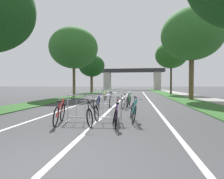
{
  "coord_description": "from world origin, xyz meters",
  "views": [
    {
      "loc": [
        1.54,
        -2.46,
        1.43
      ],
      "look_at": [
        -0.34,
        10.78,
        1.09
      ],
      "focal_mm": 28.29,
      "sensor_mm": 36.0,
      "label": 1
    }
  ],
  "objects_px": {
    "crowd_barrier_second": "(108,99)",
    "bicycle_white_5": "(125,102)",
    "tree_left_oak_mid": "(92,66)",
    "bicycle_orange_8": "(116,111)",
    "bicycle_teal_9": "(133,111)",
    "bicycle_black_7": "(93,114)",
    "bicycle_green_6": "(129,101)",
    "bicycle_silver_10": "(110,101)",
    "tree_left_pine_far": "(74,48)",
    "crowd_barrier_third": "(106,95)",
    "bicycle_blue_1": "(98,102)",
    "bicycle_red_4": "(60,113)",
    "crowd_barrier_fourth": "(113,93)",
    "tree_right_maple_mid": "(192,35)",
    "bicycle_purple_3": "(116,115)",
    "bicycle_silver_0": "(111,94)",
    "bicycle_yellow_2": "(105,96)",
    "crowd_barrier_nearest": "(94,109)",
    "tree_right_cypress_far": "(171,55)"
  },
  "relations": [
    {
      "from": "crowd_barrier_second",
      "to": "bicycle_white_5",
      "type": "distance_m",
      "value": 1.27
    },
    {
      "from": "tree_left_oak_mid",
      "to": "bicycle_orange_8",
      "type": "height_order",
      "value": "tree_left_oak_mid"
    },
    {
      "from": "bicycle_teal_9",
      "to": "bicycle_black_7",
      "type": "bearing_deg",
      "value": 24.16
    },
    {
      "from": "bicycle_green_6",
      "to": "bicycle_silver_10",
      "type": "height_order",
      "value": "bicycle_green_6"
    },
    {
      "from": "tree_left_pine_far",
      "to": "bicycle_orange_8",
      "type": "xyz_separation_m",
      "value": [
        6.55,
        -12.94,
        -5.39
      ]
    },
    {
      "from": "bicycle_orange_8",
      "to": "bicycle_silver_10",
      "type": "bearing_deg",
      "value": -82.8
    },
    {
      "from": "crowd_barrier_second",
      "to": "bicycle_white_5",
      "type": "xyz_separation_m",
      "value": [
        1.17,
        -0.45,
        -0.14
      ]
    },
    {
      "from": "crowd_barrier_third",
      "to": "bicycle_blue_1",
      "type": "xyz_separation_m",
      "value": [
        0.42,
        -5.19,
        -0.15
      ]
    },
    {
      "from": "crowd_barrier_second",
      "to": "bicycle_teal_9",
      "type": "bearing_deg",
      "value": -68.28
    },
    {
      "from": "crowd_barrier_second",
      "to": "bicycle_black_7",
      "type": "xyz_separation_m",
      "value": [
        0.31,
        -5.17,
        -0.15
      ]
    },
    {
      "from": "tree_left_oak_mid",
      "to": "bicycle_red_4",
      "type": "height_order",
      "value": "tree_left_oak_mid"
    },
    {
      "from": "crowd_barrier_fourth",
      "to": "bicycle_green_6",
      "type": "height_order",
      "value": "crowd_barrier_fourth"
    },
    {
      "from": "tree_right_maple_mid",
      "to": "bicycle_green_6",
      "type": "bearing_deg",
      "value": -134.19
    },
    {
      "from": "bicycle_red_4",
      "to": "bicycle_teal_9",
      "type": "height_order",
      "value": "bicycle_teal_9"
    },
    {
      "from": "bicycle_purple_3",
      "to": "bicycle_green_6",
      "type": "xyz_separation_m",
      "value": [
        0.2,
        5.8,
        0.01
      ]
    },
    {
      "from": "crowd_barrier_fourth",
      "to": "bicycle_blue_1",
      "type": "height_order",
      "value": "crowd_barrier_fourth"
    },
    {
      "from": "bicycle_orange_8",
      "to": "bicycle_silver_10",
      "type": "distance_m",
      "value": 4.89
    },
    {
      "from": "crowd_barrier_second",
      "to": "bicycle_silver_10",
      "type": "distance_m",
      "value": 0.55
    },
    {
      "from": "bicycle_silver_0",
      "to": "bicycle_yellow_2",
      "type": "xyz_separation_m",
      "value": [
        0.12,
        -4.84,
        -0.01
      ]
    },
    {
      "from": "bicycle_green_6",
      "to": "bicycle_teal_9",
      "type": "height_order",
      "value": "bicycle_teal_9"
    },
    {
      "from": "tree_left_pine_far",
      "to": "bicycle_silver_0",
      "type": "relative_size",
      "value": 4.88
    },
    {
      "from": "crowd_barrier_nearest",
      "to": "bicycle_orange_8",
      "type": "distance_m",
      "value": 0.94
    },
    {
      "from": "tree_right_cypress_far",
      "to": "bicycle_green_6",
      "type": "relative_size",
      "value": 4.7
    },
    {
      "from": "tree_right_maple_mid",
      "to": "bicycle_yellow_2",
      "type": "relative_size",
      "value": 5.33
    },
    {
      "from": "bicycle_white_5",
      "to": "bicycle_orange_8",
      "type": "distance_m",
      "value": 3.81
    },
    {
      "from": "bicycle_teal_9",
      "to": "crowd_barrier_nearest",
      "type": "bearing_deg",
      "value": 9.62
    },
    {
      "from": "tree_left_pine_far",
      "to": "bicycle_teal_9",
      "type": "bearing_deg",
      "value": -60.89
    },
    {
      "from": "bicycle_teal_9",
      "to": "bicycle_silver_10",
      "type": "xyz_separation_m",
      "value": [
        -1.71,
        4.88,
        -0.02
      ]
    },
    {
      "from": "bicycle_silver_10",
      "to": "tree_left_pine_far",
      "type": "bearing_deg",
      "value": -65.44
    },
    {
      "from": "crowd_barrier_nearest",
      "to": "tree_right_maple_mid",
      "type": "bearing_deg",
      "value": 58.76
    },
    {
      "from": "crowd_barrier_third",
      "to": "tree_left_pine_far",
      "type": "bearing_deg",
      "value": 139.18
    },
    {
      "from": "tree_right_cypress_far",
      "to": "bicycle_orange_8",
      "type": "height_order",
      "value": "tree_right_cypress_far"
    },
    {
      "from": "tree_right_cypress_far",
      "to": "bicycle_green_6",
      "type": "bearing_deg",
      "value": -109.89
    },
    {
      "from": "crowd_barrier_fourth",
      "to": "tree_right_cypress_far",
      "type": "bearing_deg",
      "value": 39.34
    },
    {
      "from": "crowd_barrier_nearest",
      "to": "crowd_barrier_third",
      "type": "distance_m",
      "value": 9.6
    },
    {
      "from": "tree_left_oak_mid",
      "to": "bicycle_blue_1",
      "type": "relative_size",
      "value": 3.94
    },
    {
      "from": "bicycle_silver_0",
      "to": "bicycle_black_7",
      "type": "xyz_separation_m",
      "value": [
        1.58,
        -15.15,
        0.0
      ]
    },
    {
      "from": "tree_left_oak_mid",
      "to": "crowd_barrier_third",
      "type": "distance_m",
      "value": 16.31
    },
    {
      "from": "tree_left_pine_far",
      "to": "crowd_barrier_third",
      "type": "distance_m",
      "value": 7.98
    },
    {
      "from": "bicycle_silver_0",
      "to": "bicycle_green_6",
      "type": "distance_m",
      "value": 9.75
    },
    {
      "from": "crowd_barrier_nearest",
      "to": "crowd_barrier_third",
      "type": "height_order",
      "value": "same"
    },
    {
      "from": "tree_left_pine_far",
      "to": "bicycle_white_5",
      "type": "distance_m",
      "value": 12.55
    },
    {
      "from": "tree_right_cypress_far",
      "to": "bicycle_silver_0",
      "type": "bearing_deg",
      "value": -143.81
    },
    {
      "from": "crowd_barrier_fourth",
      "to": "bicycle_purple_3",
      "type": "relative_size",
      "value": 1.26
    },
    {
      "from": "crowd_barrier_third",
      "to": "bicycle_white_5",
      "type": "bearing_deg",
      "value": -67.51
    },
    {
      "from": "bicycle_red_4",
      "to": "tree_right_maple_mid",
      "type": "bearing_deg",
      "value": 44.36
    },
    {
      "from": "tree_right_maple_mid",
      "to": "bicycle_yellow_2",
      "type": "xyz_separation_m",
      "value": [
        -8.17,
        -1.29,
        -5.85
      ]
    },
    {
      "from": "crowd_barrier_second",
      "to": "bicycle_white_5",
      "type": "relative_size",
      "value": 1.29
    },
    {
      "from": "bicycle_white_5",
      "to": "bicycle_red_4",
      "type": "bearing_deg",
      "value": -103.6
    },
    {
      "from": "bicycle_green_6",
      "to": "bicycle_teal_9",
      "type": "bearing_deg",
      "value": 99.32
    }
  ]
}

